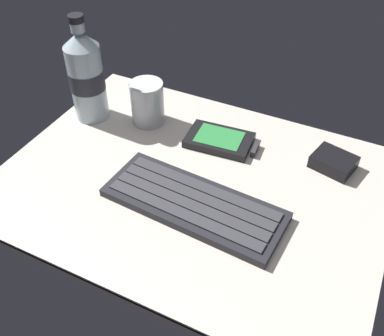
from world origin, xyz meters
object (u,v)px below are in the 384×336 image
(keyboard, at_px, (194,204))
(juice_cup, at_px, (147,104))
(water_bottle, at_px, (86,76))
(charger_block, at_px, (334,162))
(handheld_device, at_px, (222,141))

(keyboard, xyz_separation_m, juice_cup, (-0.18, 0.17, 0.03))
(water_bottle, relative_size, charger_block, 2.97)
(charger_block, bearing_deg, handheld_device, -172.80)
(keyboard, height_order, handheld_device, keyboard)
(handheld_device, height_order, water_bottle, water_bottle)
(juice_cup, xyz_separation_m, water_bottle, (-0.11, -0.03, 0.05))
(keyboard, distance_m, handheld_device, 0.17)
(handheld_device, distance_m, charger_block, 0.20)
(handheld_device, height_order, charger_block, charger_block)
(keyboard, distance_m, juice_cup, 0.25)
(handheld_device, relative_size, water_bottle, 0.64)
(water_bottle, bearing_deg, handheld_device, 6.32)
(keyboard, bearing_deg, charger_block, 47.50)
(charger_block, bearing_deg, juice_cup, -176.47)
(water_bottle, xyz_separation_m, charger_block, (0.47, 0.06, -0.08))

